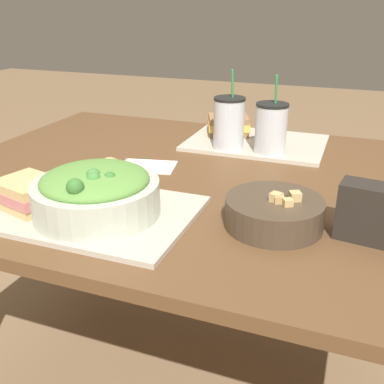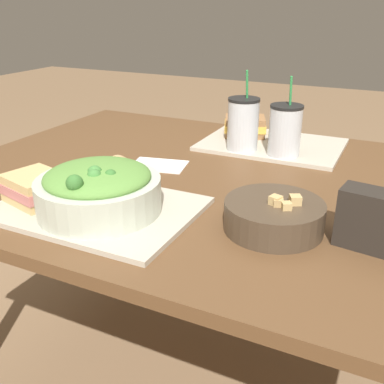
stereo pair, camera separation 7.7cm
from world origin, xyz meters
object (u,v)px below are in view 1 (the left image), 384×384
Objects in this scene: sandwich_near at (28,193)px; napkin_folded at (148,166)px; soup_bowl at (274,212)px; chip_bag at (377,214)px; baguette_near at (123,177)px; drink_cup_dark at (229,125)px; drink_cup_red at (271,130)px; sandwich_far at (228,125)px; salad_bowl at (96,192)px.

napkin_folded is (0.12, 0.36, -0.04)m from sandwich_near.
soup_bowl is 1.33× the size of sandwich_near.
soup_bowl is 1.34× the size of chip_bag.
baguette_near is at bearing 58.88° from sandwich_near.
sandwich_near is at bearing 160.26° from baguette_near.
drink_cup_dark reaches higher than chip_bag.
drink_cup_red is 1.34× the size of napkin_folded.
soup_bowl is 0.47m from napkin_folded.
drink_cup_dark is 0.62m from chip_bag.
baguette_near is 0.45m from drink_cup_dark.
chip_bag is (0.48, -0.60, 0.01)m from sandwich_far.
baguette_near is 0.57m from chip_bag.
soup_bowl is 0.20m from chip_bag.
sandwich_near is at bearing -130.12° from sandwich_far.
napkin_folded is (-0.04, 0.21, -0.05)m from baguette_near.
salad_bowl is at bearing -118.02° from sandwich_far.
soup_bowl is 0.51m from drink_cup_dark.
sandwich_far is 0.39m from napkin_folded.
salad_bowl reaches higher than napkin_folded.
sandwich_near is 0.77m from sandwich_far.
salad_bowl reaches higher than baguette_near.
drink_cup_red is (-0.10, 0.46, 0.05)m from soup_bowl.
napkin_folded is at bearing 35.88° from baguette_near.
chip_bag is at bearing -66.70° from baguette_near.
sandwich_near is 0.64× the size of drink_cup_dark.
drink_cup_red is at bearing 102.67° from soup_bowl.
soup_bowl is 1.45× the size of baguette_near.
chip_bag is at bearing 1.88° from soup_bowl.
sandwich_far is 0.16m from drink_cup_dark.
drink_cup_dark is at bearing 180.00° from drink_cup_red.
chip_bag is 0.89× the size of napkin_folded.
soup_bowl is 0.54m from sandwich_near.
salad_bowl is 0.17m from sandwich_near.
baguette_near is at bearing -120.42° from sandwich_far.
drink_cup_dark is 1.57× the size of chip_bag.
baguette_near is 0.82× the size of napkin_folded.
salad_bowl is 1.12× the size of drink_cup_dark.
salad_bowl is at bearing -82.51° from napkin_folded.
sandwich_near is 0.22m from baguette_near.
drink_cup_red reaches higher than sandwich_far.
drink_cup_dark is at bearing -94.37° from sandwich_far.
salad_bowl is 0.57m from drink_cup_dark.
salad_bowl is 1.91× the size of baguette_near.
soup_bowl is 0.67m from sandwich_far.
salad_bowl is at bearing 21.24° from sandwich_near.
baguette_near is 0.50m from drink_cup_red.
salad_bowl is at bearing -150.58° from baguette_near.
drink_cup_dark is 1.39× the size of napkin_folded.
sandwich_far is at bearing 70.45° from napkin_folded.
napkin_folded is at bearing -144.70° from drink_cup_red.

